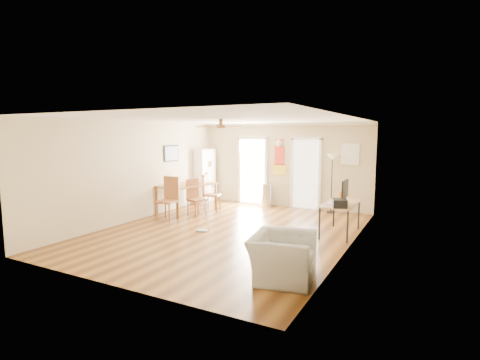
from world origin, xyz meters
The scene contains 29 objects.
floor centered at (0.00, 0.00, 0.00)m, with size 7.00×7.00×0.00m, color brown.
ceiling centered at (0.00, 0.00, 2.60)m, with size 5.50×7.00×0.00m, color silver, non-canonical shape.
wall_back centered at (0.00, 3.50, 1.30)m, with size 5.50×0.04×2.60m, color beige, non-canonical shape.
wall_front centered at (0.00, -3.50, 1.30)m, with size 5.50×0.04×2.60m, color beige, non-canonical shape.
wall_left centered at (-2.75, 0.00, 1.30)m, with size 0.04×7.00×2.60m, color beige, non-canonical shape.
wall_right centered at (2.75, 0.00, 1.30)m, with size 0.04×7.00×2.60m, color beige, non-canonical shape.
crown_molding centered at (0.00, 0.00, 2.56)m, with size 5.50×7.00×0.08m, color white, non-canonical shape.
kitchen_doorway centered at (-1.05, 3.48, 1.05)m, with size 0.90×0.10×2.10m, color white, non-canonical shape.
bathroom_doorway centered at (0.75, 3.48, 1.05)m, with size 0.80×0.10×2.10m, color white, non-canonical shape.
wall_decal centered at (-0.13, 3.48, 1.55)m, with size 0.46×0.03×1.10m, color red.
ac_grille centered at (2.05, 3.47, 1.70)m, with size 0.50×0.04×0.60m, color white.
framed_poster centered at (-2.73, 1.40, 1.70)m, with size 0.04×0.66×0.48m, color black.
ceiling_fan centered at (0.00, -0.30, 2.43)m, with size 1.24×1.24×0.20m, color #593819, non-canonical shape.
bookshelf centered at (-2.55, 2.92, 0.89)m, with size 0.35×0.80×1.77m, color white, non-canonical shape.
dining_table centered at (-2.15, 1.35, 0.41)m, with size 0.98×1.64×0.82m, color #9E6333, non-canonical shape.
dining_chair_right_a centered at (-1.60, 1.86, 0.54)m, with size 0.44×0.44×1.07m, color #A66635, non-canonical shape.
dining_chair_right_b centered at (-1.60, 1.06, 0.51)m, with size 0.42×0.42×1.02m, color #94592F, non-canonical shape.
dining_chair_near centered at (-1.98, 0.24, 0.57)m, with size 0.47×0.47×1.14m, color #965530, non-canonical shape.
trash_can centered at (-0.43, 3.23, 0.36)m, with size 0.34×0.34×0.73m, color silver.
torchiere_lamp centered at (1.60, 3.23, 0.85)m, with size 0.32×0.32×1.70m, color black, non-canonical shape.
computer_desk centered at (2.36, 0.99, 0.36)m, with size 0.67×1.35×0.72m, color tan, non-canonical shape.
imac centered at (2.47, 0.90, 0.99)m, with size 0.08×0.58×0.54m, color black, non-canonical shape.
keyboard centered at (2.20, 0.96, 0.73)m, with size 0.13×0.39×0.01m, color white.
printer centered at (2.45, 0.49, 0.81)m, with size 0.29×0.34×0.18m, color black.
orange_bottle centered at (2.30, 1.27, 0.83)m, with size 0.07×0.07×0.22m, color #D06212.
wastebasket_a centered at (1.79, -0.64, 0.15)m, with size 0.26×0.26×0.30m, color white.
wastebasket_b centered at (1.51, -0.32, 0.14)m, with size 0.25×0.25×0.29m, color white.
floor_cloth centered at (-0.55, -0.25, 0.02)m, with size 0.26×0.20×0.04m, color #979893.
armchair centered at (2.15, -2.05, 0.35)m, with size 1.08×0.94×0.70m, color #9F9F9A.
Camera 1 is at (4.16, -7.28, 2.27)m, focal length 27.50 mm.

